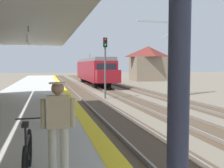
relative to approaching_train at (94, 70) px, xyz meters
name	(u,v)px	position (x,y,z in m)	size (l,w,h in m)	color
station_platform	(29,111)	(-7.80, -25.24, -1.73)	(5.00, 80.00, 0.91)	#B7B5AD
track_pair_nearest_platform	(97,105)	(-3.40, -21.24, -2.13)	(2.34, 120.00, 0.16)	#4C3D2D
track_pair_middle	(143,103)	(0.00, -21.24, -2.13)	(2.34, 120.00, 0.16)	#4C3D2D
track_pair_far_side	(185,102)	(3.40, -21.24, -2.13)	(2.34, 120.00, 0.16)	#4C3D2D
approaching_train	(94,70)	(0.00, 0.00, 0.00)	(2.93, 19.60, 4.76)	maroon
commuter_person	(58,124)	(-6.71, -35.48, -0.34)	(0.59, 0.30, 1.67)	beige
bicycle_beside_commuter	(28,155)	(-7.23, -35.36, -0.88)	(0.48, 1.82, 1.04)	black
rail_signal_post	(105,61)	(-1.99, -17.29, 1.02)	(0.32, 0.34, 5.20)	#4C4C4C
catenary_pylon_far_side	(182,58)	(5.71, -16.25, 1.43)	(5.00, 0.40, 7.50)	#9EA3A8
distant_trackside_house	(148,63)	(11.57, 7.99, 1.16)	(6.60, 5.28, 6.40)	#7F705B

